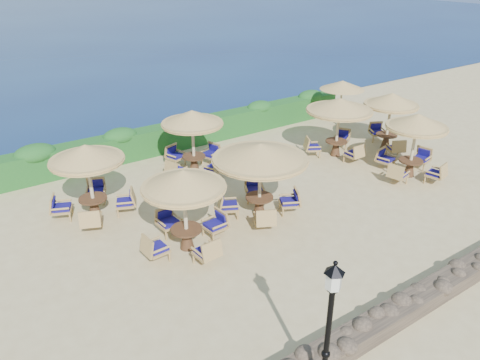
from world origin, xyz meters
TOP-DOWN VIEW (x-y plane):
  - ground at (0.00, 0.00)m, footprint 120.00×120.00m
  - hedge at (0.00, 7.20)m, footprint 18.00×0.90m
  - stone_wall at (0.00, -6.20)m, footprint 15.00×0.65m
  - lamp_post at (-4.80, -6.80)m, footprint 0.44×0.44m
  - extra_parasol at (7.80, 5.20)m, footprint 2.30×2.30m
  - cafe_set_0 at (-4.45, -0.46)m, footprint 2.84×2.84m
  - cafe_set_1 at (-1.38, -0.05)m, footprint 3.25×3.25m
  - cafe_set_2 at (5.60, -0.96)m, footprint 2.89×2.89m
  - cafe_set_3 at (-6.13, 3.11)m, footprint 2.85×2.85m
  - cafe_set_4 at (-1.45, 4.41)m, footprint 2.88×2.88m
  - cafe_set_5 at (4.68, 2.32)m, footprint 2.91×2.91m
  - cafe_set_6 at (7.21, 1.60)m, footprint 2.45×2.81m

SIDE VIEW (x-z plane):
  - ground at x=0.00m, z-range 0.00..0.00m
  - stone_wall at x=0.00m, z-range 0.00..0.44m
  - hedge at x=0.00m, z-range 0.00..1.20m
  - lamp_post at x=-4.80m, z-range -0.10..3.21m
  - cafe_set_2 at x=5.60m, z-range 0.38..3.04m
  - cafe_set_3 at x=-6.13m, z-range 0.40..3.05m
  - cafe_set_4 at x=-1.45m, z-range 0.41..3.07m
  - cafe_set_0 at x=-4.45m, z-range 0.42..3.07m
  - cafe_set_1 at x=-1.38m, z-range 0.60..3.25m
  - cafe_set_6 at x=7.21m, z-range 0.61..3.26m
  - cafe_set_5 at x=4.68m, z-range 0.61..3.26m
  - extra_parasol at x=7.80m, z-range 0.97..3.37m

